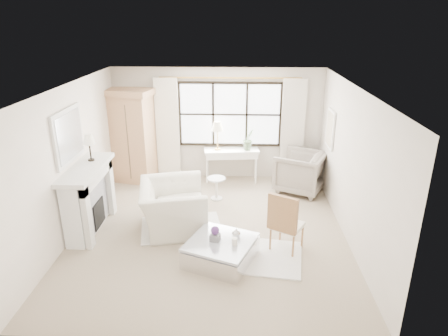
{
  "coord_description": "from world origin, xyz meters",
  "views": [
    {
      "loc": [
        0.53,
        -6.61,
        3.82
      ],
      "look_at": [
        0.26,
        0.2,
        1.2
      ],
      "focal_mm": 32.0,
      "sensor_mm": 36.0,
      "label": 1
    }
  ],
  "objects_px": {
    "club_armchair": "(173,207)",
    "console_table": "(231,165)",
    "armoire": "(131,135)",
    "coffee_table": "(221,251)"
  },
  "relations": [
    {
      "from": "club_armchair",
      "to": "armoire",
      "type": "bearing_deg",
      "value": 18.62
    },
    {
      "from": "armoire",
      "to": "console_table",
      "type": "xyz_separation_m",
      "value": [
        2.39,
        0.06,
        -0.74
      ]
    },
    {
      "from": "club_armchair",
      "to": "console_table",
      "type": "bearing_deg",
      "value": -35.21
    },
    {
      "from": "coffee_table",
      "to": "club_armchair",
      "type": "bearing_deg",
      "value": 152.85
    },
    {
      "from": "armoire",
      "to": "club_armchair",
      "type": "distance_m",
      "value": 2.77
    },
    {
      "from": "armoire",
      "to": "coffee_table",
      "type": "relative_size",
      "value": 1.73
    },
    {
      "from": "console_table",
      "to": "club_armchair",
      "type": "height_order",
      "value": "club_armchair"
    },
    {
      "from": "armoire",
      "to": "console_table",
      "type": "height_order",
      "value": "armoire"
    },
    {
      "from": "club_armchair",
      "to": "coffee_table",
      "type": "bearing_deg",
      "value": -150.2
    },
    {
      "from": "console_table",
      "to": "club_armchair",
      "type": "relative_size",
      "value": 0.99
    }
  ]
}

